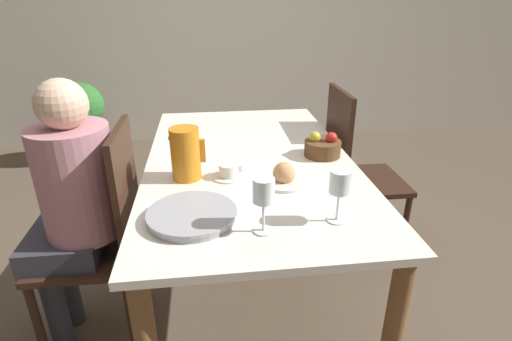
# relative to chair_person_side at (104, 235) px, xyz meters

# --- Properties ---
(ground_plane) EXTENTS (20.00, 20.00, 0.00)m
(ground_plane) POSITION_rel_chair_person_side_xyz_m (0.65, 0.19, -0.52)
(ground_plane) COLOR brown
(wall_back) EXTENTS (10.00, 0.06, 2.60)m
(wall_back) POSITION_rel_chair_person_side_xyz_m (0.65, 2.70, 0.78)
(wall_back) COLOR beige
(wall_back) RESTS_ON ground_plane
(dining_table) EXTENTS (0.94, 1.62, 0.76)m
(dining_table) POSITION_rel_chair_person_side_xyz_m (0.65, 0.19, 0.14)
(dining_table) COLOR silver
(dining_table) RESTS_ON ground_plane
(chair_person_side) EXTENTS (0.42, 0.42, 0.99)m
(chair_person_side) POSITION_rel_chair_person_side_xyz_m (0.00, 0.00, 0.00)
(chair_person_side) COLOR #331E14
(chair_person_side) RESTS_ON ground_plane
(chair_opposite) EXTENTS (0.42, 0.42, 0.99)m
(chair_opposite) POSITION_rel_chair_person_side_xyz_m (1.30, 0.52, 0.00)
(chair_opposite) COLOR #331E14
(chair_opposite) RESTS_ON ground_plane
(person_seated) EXTENTS (0.39, 0.41, 1.19)m
(person_seated) POSITION_rel_chair_person_side_xyz_m (-0.09, -0.01, 0.19)
(person_seated) COLOR #33333D
(person_seated) RESTS_ON ground_plane
(red_pitcher) EXTENTS (0.15, 0.12, 0.22)m
(red_pitcher) POSITION_rel_chair_person_side_xyz_m (0.37, 0.02, 0.35)
(red_pitcher) COLOR orange
(red_pitcher) RESTS_ON dining_table
(wine_glass_water) EXTENTS (0.07, 0.07, 0.19)m
(wine_glass_water) POSITION_rel_chair_person_side_xyz_m (0.88, -0.39, 0.38)
(wine_glass_water) COLOR white
(wine_glass_water) RESTS_ON dining_table
(wine_glass_juice) EXTENTS (0.07, 0.07, 0.19)m
(wine_glass_juice) POSITION_rel_chair_person_side_xyz_m (0.63, -0.42, 0.38)
(wine_glass_juice) COLOR white
(wine_glass_juice) RESTS_ON dining_table
(teacup_near_person) EXTENTS (0.14, 0.14, 0.06)m
(teacup_near_person) POSITION_rel_chair_person_side_xyz_m (0.54, 0.00, 0.27)
(teacup_near_person) COLOR silver
(teacup_near_person) RESTS_ON dining_table
(serving_tray) EXTENTS (0.31, 0.31, 0.03)m
(serving_tray) POSITION_rel_chair_person_side_xyz_m (0.40, -0.32, 0.26)
(serving_tray) COLOR #9E9EA3
(serving_tray) RESTS_ON dining_table
(bread_plate) EXTENTS (0.20, 0.20, 0.09)m
(bread_plate) POSITION_rel_chair_person_side_xyz_m (0.76, -0.07, 0.27)
(bread_plate) COLOR silver
(bread_plate) RESTS_ON dining_table
(fruit_bowl) EXTENTS (0.17, 0.17, 0.12)m
(fruit_bowl) POSITION_rel_chair_person_side_xyz_m (0.99, 0.19, 0.28)
(fruit_bowl) COLOR brown
(fruit_bowl) RESTS_ON dining_table
(potted_plant) EXTENTS (0.42, 0.42, 0.73)m
(potted_plant) POSITION_rel_chair_person_side_xyz_m (-0.67, 2.18, -0.05)
(potted_plant) COLOR #A8603D
(potted_plant) RESTS_ON ground_plane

